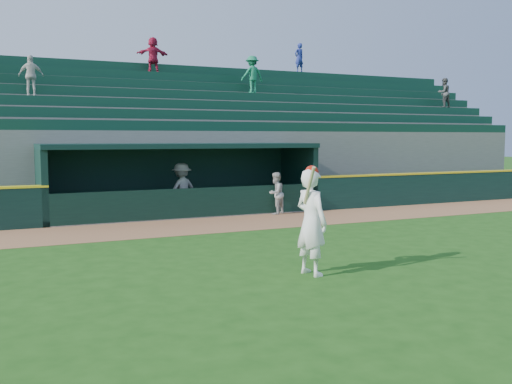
{
  "coord_description": "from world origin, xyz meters",
  "views": [
    {
      "loc": [
        -5.97,
        -11.3,
        2.66
      ],
      "look_at": [
        0.0,
        1.6,
        1.3
      ],
      "focal_mm": 40.0,
      "sensor_mm": 36.0,
      "label": 1
    }
  ],
  "objects": [
    {
      "name": "ground",
      "position": [
        0.0,
        0.0,
        0.0
      ],
      "size": [
        120.0,
        120.0,
        0.0
      ],
      "primitive_type": "plane",
      "color": "#1F4C13",
      "rests_on": "ground"
    },
    {
      "name": "warning_track",
      "position": [
        0.0,
        4.9,
        0.01
      ],
      "size": [
        40.0,
        3.0,
        0.01
      ],
      "primitive_type": "cube",
      "color": "#99633D",
      "rests_on": "ground"
    },
    {
      "name": "field_wall_right",
      "position": [
        12.25,
        6.55,
        0.6
      ],
      "size": [
        15.5,
        0.3,
        1.2
      ],
      "primitive_type": "cube",
      "color": "black",
      "rests_on": "ground"
    },
    {
      "name": "wall_stripe_right",
      "position": [
        12.25,
        6.55,
        1.23
      ],
      "size": [
        15.5,
        0.32,
        0.06
      ],
      "primitive_type": "cube",
      "color": "yellow",
      "rests_on": "field_wall_right"
    },
    {
      "name": "dugout_player_front",
      "position": [
        2.92,
        6.27,
        0.73
      ],
      "size": [
        0.9,
        0.85,
        1.47
      ],
      "primitive_type": "imported",
      "rotation": [
        0.0,
        0.0,
        3.71
      ],
      "color": "#A8A8A3",
      "rests_on": "ground"
    },
    {
      "name": "dugout_player_inside",
      "position": [
        -0.11,
        7.43,
        0.9
      ],
      "size": [
        1.31,
        1.01,
        1.79
      ],
      "primitive_type": "imported",
      "rotation": [
        0.0,
        0.0,
        3.48
      ],
      "color": "gray",
      "rests_on": "ground"
    },
    {
      "name": "dugout",
      "position": [
        0.0,
        8.0,
        1.36
      ],
      "size": [
        9.4,
        2.8,
        2.46
      ],
      "color": "slate",
      "rests_on": "ground"
    },
    {
      "name": "stands",
      "position": [
        0.0,
        12.57,
        2.39
      ],
      "size": [
        34.5,
        6.25,
        7.43
      ],
      "color": "slate",
      "rests_on": "ground"
    },
    {
      "name": "batter_at_plate",
      "position": [
        -0.42,
        -1.86,
        1.06
      ],
      "size": [
        0.65,
        0.91,
        2.14
      ],
      "color": "white",
      "rests_on": "ground"
    }
  ]
}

